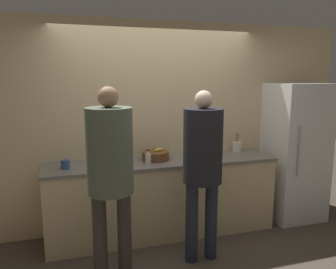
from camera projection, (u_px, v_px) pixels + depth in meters
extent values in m
plane|color=#4C4238|center=(172.00, 246.00, 3.77)|extent=(14.00, 14.00, 0.00)
cube|color=#D6BC8C|center=(156.00, 126.00, 4.17)|extent=(5.20, 0.06, 2.60)
cube|color=beige|center=(163.00, 198.00, 4.03)|extent=(2.74, 0.61, 0.89)
cube|color=slate|center=(163.00, 162.00, 3.95)|extent=(2.77, 0.64, 0.03)
cube|color=white|center=(295.00, 152.00, 4.44)|extent=(0.71, 0.64, 1.84)
cylinder|color=#99999E|center=(298.00, 151.00, 4.04)|extent=(0.02, 0.02, 0.64)
cylinder|color=#38332D|center=(100.00, 239.00, 3.02)|extent=(0.13, 0.13, 0.88)
cylinder|color=#38332D|center=(125.00, 236.00, 3.09)|extent=(0.13, 0.13, 0.88)
cylinder|color=#515B4C|center=(110.00, 151.00, 2.91)|extent=(0.41, 0.41, 0.77)
sphere|color=#936B4C|center=(108.00, 97.00, 2.83)|extent=(0.18, 0.18, 0.18)
cylinder|color=#232838|center=(192.00, 222.00, 3.40)|extent=(0.13, 0.13, 0.86)
cylinder|color=#232838|center=(211.00, 220.00, 3.46)|extent=(0.13, 0.13, 0.86)
cylinder|color=black|center=(203.00, 146.00, 3.29)|extent=(0.40, 0.40, 0.75)
sphere|color=beige|center=(204.00, 99.00, 3.21)|extent=(0.18, 0.18, 0.18)
cylinder|color=brown|center=(156.00, 156.00, 3.96)|extent=(0.33, 0.33, 0.10)
ellipsoid|color=yellow|center=(159.00, 150.00, 3.96)|extent=(0.15, 0.12, 0.04)
cylinder|color=silver|center=(237.00, 147.00, 4.40)|extent=(0.12, 0.12, 0.13)
cylinder|color=#99754C|center=(236.00, 140.00, 4.38)|extent=(0.01, 0.05, 0.20)
cylinder|color=#99754C|center=(238.00, 140.00, 4.39)|extent=(0.03, 0.04, 0.20)
cylinder|color=#99754C|center=(238.00, 140.00, 4.37)|extent=(0.04, 0.01, 0.20)
cylinder|color=silver|center=(148.00, 159.00, 3.76)|extent=(0.06, 0.06, 0.12)
cylinder|color=silver|center=(148.00, 153.00, 3.74)|extent=(0.03, 0.03, 0.04)
cylinder|color=black|center=(148.00, 150.00, 3.74)|extent=(0.03, 0.03, 0.01)
cylinder|color=#333338|center=(128.00, 153.00, 3.95)|extent=(0.07, 0.07, 0.18)
cylinder|color=#333338|center=(128.00, 143.00, 3.93)|extent=(0.03, 0.03, 0.06)
cylinder|color=black|center=(128.00, 140.00, 3.92)|extent=(0.04, 0.04, 0.02)
cylinder|color=#335184|center=(65.00, 164.00, 3.56)|extent=(0.10, 0.10, 0.10)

